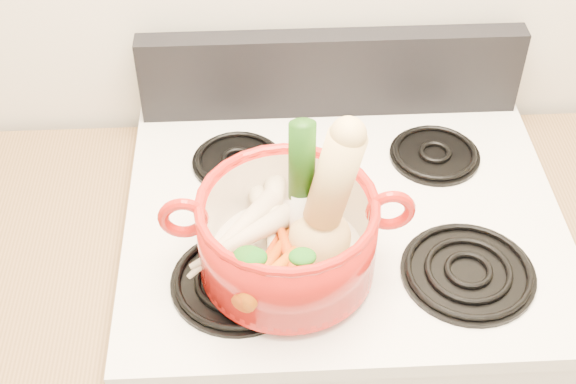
{
  "coord_description": "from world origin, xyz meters",
  "views": [
    {
      "loc": [
        -0.15,
        0.38,
        1.96
      ],
      "look_at": [
        -0.11,
        1.24,
        1.15
      ],
      "focal_mm": 50.0,
      "sensor_mm": 36.0,
      "label": 1
    }
  ],
  "objects_px": {
    "stove_body": "(333,368)",
    "squash": "(321,199)",
    "dutch_oven": "(287,235)",
    "leek": "(301,186)"
  },
  "relations": [
    {
      "from": "squash",
      "to": "leek",
      "type": "distance_m",
      "value": 0.04
    },
    {
      "from": "stove_body",
      "to": "squash",
      "type": "height_order",
      "value": "squash"
    },
    {
      "from": "squash",
      "to": "stove_body",
      "type": "bearing_deg",
      "value": 70.95
    },
    {
      "from": "dutch_oven",
      "to": "squash",
      "type": "relative_size",
      "value": 1.13
    },
    {
      "from": "stove_body",
      "to": "squash",
      "type": "relative_size",
      "value": 3.63
    },
    {
      "from": "dutch_oven",
      "to": "squash",
      "type": "distance_m",
      "value": 0.1
    },
    {
      "from": "leek",
      "to": "stove_body",
      "type": "bearing_deg",
      "value": 53.15
    },
    {
      "from": "stove_body",
      "to": "dutch_oven",
      "type": "distance_m",
      "value": 0.6
    },
    {
      "from": "squash",
      "to": "dutch_oven",
      "type": "bearing_deg",
      "value": 173.55
    },
    {
      "from": "dutch_oven",
      "to": "leek",
      "type": "relative_size",
      "value": 1.08
    }
  ]
}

